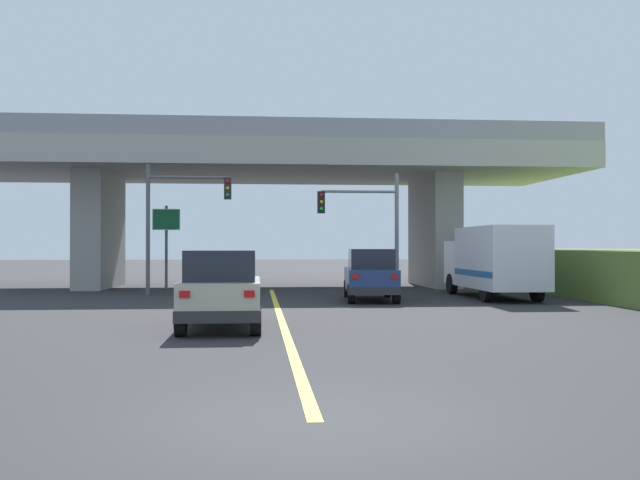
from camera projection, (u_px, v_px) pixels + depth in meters
The scene contains 9 objects.
ground at pixel (270, 287), 38.23m from camera, with size 160.00×160.00×0.00m, color #2B2B2D.
overpass_bridge at pixel (270, 176), 38.29m from camera, with size 31.53×10.81×8.04m.
lane_divider_stripe at pixel (280, 316), 21.99m from camera, with size 0.20×26.68×0.01m, color yellow.
suv_lead at pixel (221, 290), 18.54m from camera, with size 2.02×4.28×2.02m.
suv_crossing at pixel (370, 275), 28.40m from camera, with size 2.30×4.87×2.02m.
box_truck at pixel (494, 260), 29.60m from camera, with size 2.33×7.11×2.91m.
traffic_signal_nearside at pixel (369, 218), 31.83m from camera, with size 3.60×0.36×5.35m.
traffic_signal_farside at pixel (177, 210), 31.73m from camera, with size 3.71×0.36×5.70m.
highway_sign at pixel (166, 229), 36.01m from camera, with size 1.36×0.17×4.15m.
Camera 1 is at (-0.71, -8.69, 2.12)m, focal length 40.67 mm.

